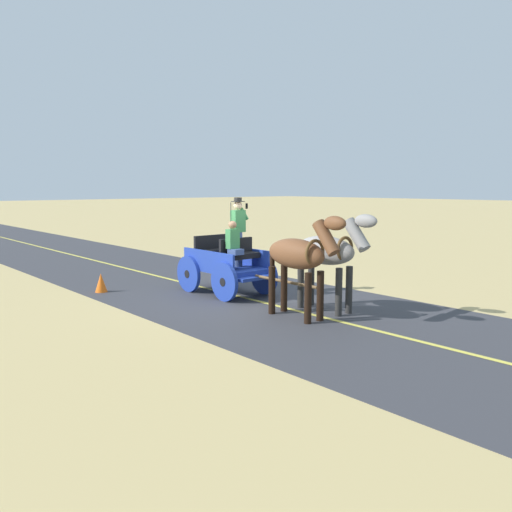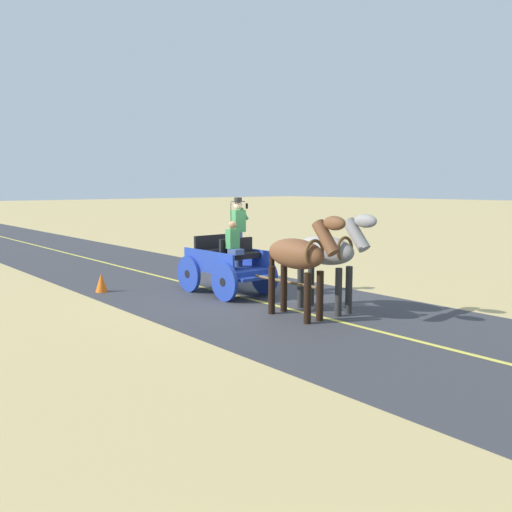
{
  "view_description": "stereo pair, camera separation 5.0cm",
  "coord_description": "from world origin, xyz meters",
  "px_view_note": "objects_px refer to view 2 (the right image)",
  "views": [
    {
      "loc": [
        8.19,
        9.75,
        2.77
      ],
      "look_at": [
        -0.04,
        0.34,
        1.1
      ],
      "focal_mm": 36.44,
      "sensor_mm": 36.0,
      "label": 1
    },
    {
      "loc": [
        8.15,
        9.78,
        2.77
      ],
      "look_at": [
        -0.04,
        0.34,
        1.1
      ],
      "focal_mm": 36.44,
      "sensor_mm": 36.0,
      "label": 2
    }
  ],
  "objects_px": {
    "traffic_cone": "(101,283)",
    "horse_near_side": "(329,253)",
    "horse_off_side": "(299,256)",
    "horse_drawn_carriage": "(228,263)"
  },
  "relations": [
    {
      "from": "traffic_cone",
      "to": "horse_near_side",
      "type": "bearing_deg",
      "value": 118.28
    },
    {
      "from": "horse_off_side",
      "to": "horse_drawn_carriage",
      "type": "bearing_deg",
      "value": -98.71
    },
    {
      "from": "horse_drawn_carriage",
      "to": "traffic_cone",
      "type": "distance_m",
      "value": 3.42
    },
    {
      "from": "horse_near_side",
      "to": "traffic_cone",
      "type": "xyz_separation_m",
      "value": [
        2.89,
        -5.37,
        -1.07
      ]
    },
    {
      "from": "horse_drawn_carriage",
      "to": "traffic_cone",
      "type": "relative_size",
      "value": 9.0
    },
    {
      "from": "horse_drawn_carriage",
      "to": "horse_near_side",
      "type": "height_order",
      "value": "horse_drawn_carriage"
    },
    {
      "from": "horse_near_side",
      "to": "horse_off_side",
      "type": "distance_m",
      "value": 0.93
    },
    {
      "from": "horse_drawn_carriage",
      "to": "horse_near_side",
      "type": "distance_m",
      "value": 3.11
    },
    {
      "from": "traffic_cone",
      "to": "horse_drawn_carriage",
      "type": "bearing_deg",
      "value": 135.98
    },
    {
      "from": "horse_near_side",
      "to": "horse_off_side",
      "type": "xyz_separation_m",
      "value": [
        0.93,
        0.0,
        0.0
      ]
    }
  ]
}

